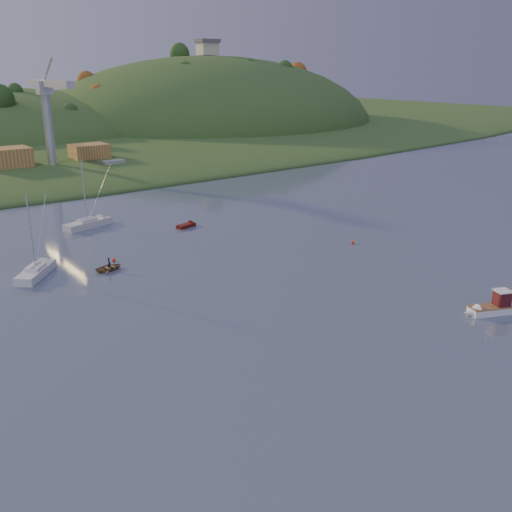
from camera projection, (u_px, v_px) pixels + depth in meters
ground at (495, 384)px, 48.55m from camera, size 500.00×500.00×0.00m
hill_right at (210, 127)px, 250.60m from camera, size 150.00×130.00×60.00m
hilltop_house at (208, 47)px, 240.01m from camera, size 9.00×7.00×6.45m
wharf at (63, 168)px, 143.64m from camera, size 42.00×16.00×2.40m
shed_west at (6, 158)px, 135.87m from camera, size 11.00×8.00×4.80m
shed_east at (89, 152)px, 148.69m from camera, size 9.00×7.00×4.00m
dock_crane at (48, 104)px, 134.13m from camera, size 3.20×28.00×20.30m
fishing_boat at (487, 308)px, 61.90m from camera, size 5.74×3.70×3.51m
sailboat_near at (36, 271)px, 73.12m from camera, size 6.81×7.46×10.81m
sailboat_far at (87, 223)px, 95.34m from camera, size 8.40×4.46×11.17m
canoe at (109, 267)px, 75.41m from camera, size 3.90×3.00×0.75m
paddler at (109, 265)px, 75.29m from camera, size 0.42×0.59×1.50m
red_tender at (189, 225)px, 96.12m from camera, size 4.19×2.26×1.35m
work_vessel at (114, 169)px, 143.09m from camera, size 12.96×4.98×3.30m
buoy_1 at (353, 242)px, 86.63m from camera, size 0.50×0.50×0.50m
buoy_3 at (114, 260)px, 78.80m from camera, size 0.50×0.50×0.50m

